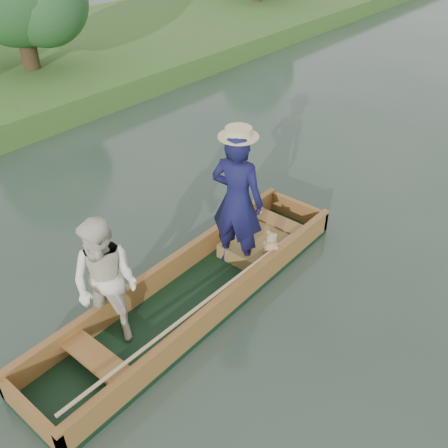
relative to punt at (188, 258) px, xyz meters
The scene contains 2 objects.
ground 0.71m from the punt, ahead, with size 120.00×120.00×0.00m, color #283D30.
punt is the anchor object (origin of this frame).
Camera 1 is at (3.45, -3.54, 4.68)m, focal length 40.00 mm.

